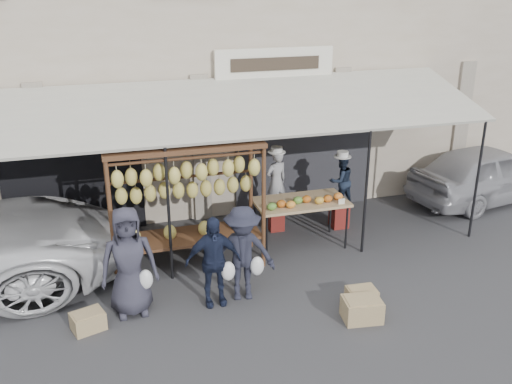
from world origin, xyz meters
TOP-DOWN VIEW (x-y plane):
  - ground_plane at (0.00, 0.00)m, footprint 90.00×90.00m
  - shophouse at (-0.00, 6.50)m, footprint 24.00×6.15m
  - awning at (0.01, 2.28)m, footprint 10.00×2.35m
  - banana_rack at (-0.65, 1.47)m, footprint 2.60×0.90m
  - produce_table at (1.49, 1.68)m, footprint 1.70×0.90m
  - vendor_left at (1.27, 2.52)m, footprint 0.52×0.42m
  - vendor_right at (2.54, 2.29)m, footprint 0.58×0.49m
  - customer_left at (-1.73, 0.31)m, footprint 0.85×0.56m
  - customer_mid at (-0.49, 0.21)m, footprint 0.86×0.36m
  - customer_right at (-0.02, 0.24)m, footprint 1.08×0.74m
  - stool_left at (1.27, 2.52)m, footprint 0.33×0.33m
  - stool_right at (2.54, 2.29)m, footprint 0.35×0.35m
  - crate_near_a at (1.52, -0.84)m, footprint 0.60×0.49m
  - crate_near_b at (1.70, -0.47)m, footprint 0.46×0.36m
  - crate_far at (-2.38, 0.03)m, footprint 0.53×0.46m
  - sedan at (6.30, 2.70)m, footprint 3.98×2.17m

SIDE VIEW (x-z plane):
  - ground_plane at x=0.00m, z-range 0.00..0.00m
  - crate_near_b at x=1.70m, z-range 0.00..0.27m
  - crate_far at x=-2.38m, z-range 0.00..0.27m
  - crate_near_a at x=1.52m, z-range 0.00..0.33m
  - stool_left at x=1.27m, z-range 0.00..0.40m
  - stool_right at x=2.54m, z-range 0.00..0.46m
  - sedan at x=6.30m, z-range 0.00..1.28m
  - customer_mid at x=-0.49m, z-range 0.00..1.45m
  - customer_right at x=-0.02m, z-range 0.00..1.55m
  - customer_left at x=-1.73m, z-range 0.00..1.71m
  - produce_table at x=1.49m, z-range 0.36..1.40m
  - vendor_right at x=2.54m, z-range 0.46..1.52m
  - vendor_left at x=1.27m, z-range 0.40..1.65m
  - banana_rack at x=-0.65m, z-range 0.46..2.69m
  - awning at x=0.01m, z-range 1.12..4.03m
  - shophouse at x=0.00m, z-range 0.00..7.30m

